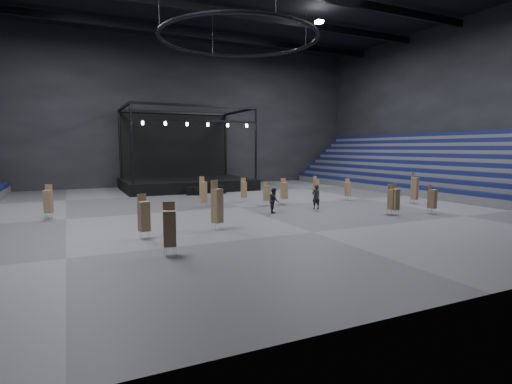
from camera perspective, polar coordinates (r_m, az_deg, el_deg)
name	(u,v)px	position (r m, az deg, el deg)	size (l,w,h in m)	color
floor	(239,207)	(31.84, -2.38, -2.19)	(50.00, 50.00, 0.00)	#4F4F51
wall_back	(173,113)	(51.67, -11.72, 10.95)	(50.00, 0.20, 18.00)	black
wall_front	(512,4)	(15.26, 32.70, 21.69)	(50.00, 0.20, 18.00)	black
wall_right	(460,106)	(47.42, 27.18, 10.82)	(0.20, 42.00, 18.00)	black
bleachers_right	(443,177)	(45.71, 25.14, 1.98)	(7.20, 40.00, 6.40)	#4B4B4E
stage	(185,176)	(46.99, -10.14, 2.24)	(14.00, 10.00, 9.20)	black
truss_ring	(239,38)	(32.57, -2.49, 21.07)	(12.30, 12.30, 5.15)	black
flight_case_left	(193,191)	(40.52, -9.05, 0.15)	(1.24, 0.62, 0.83)	black
flight_case_mid	(200,191)	(40.40, -8.02, 0.10)	(1.14, 0.57, 0.76)	black
flight_case_right	(219,190)	(41.37, -5.26, 0.34)	(1.25, 0.63, 0.84)	black
chair_stack_0	(217,205)	(22.99, -5.59, -1.84)	(0.68, 0.68, 2.87)	silver
chair_stack_1	(284,190)	(33.88, 4.04, 0.26)	(0.47, 0.47, 2.16)	silver
chair_stack_2	(144,216)	(21.45, -15.73, -3.25)	(0.60, 0.60, 2.34)	silver
chair_stack_3	(169,227)	(17.79, -12.26, -4.98)	(0.63, 0.63, 2.38)	silver
chair_stack_4	(348,189)	(36.84, 12.98, 0.45)	(0.55, 0.55, 1.96)	silver
chair_stack_5	(267,193)	(32.82, 1.57, -0.10)	(0.57, 0.57, 1.95)	silver
chair_stack_6	(432,198)	(31.17, 23.85, -0.85)	(0.62, 0.62, 2.07)	silver
chair_stack_7	(203,192)	(31.97, -7.55, 0.07)	(0.55, 0.55, 2.45)	silver
chair_stack_8	(395,199)	(29.68, 19.29, -0.94)	(0.44, 0.44, 2.21)	silver
chair_stack_9	(415,188)	(35.99, 21.71, 0.55)	(0.60, 0.60, 2.71)	silver
chair_stack_10	(316,187)	(37.81, 8.57, 0.76)	(0.51, 0.51, 2.09)	silver
chair_stack_11	(392,199)	(29.76, 18.80, -0.94)	(0.55, 0.55, 2.14)	silver
chair_stack_12	(48,201)	(29.93, -27.54, -1.13)	(0.60, 0.60, 2.29)	silver
chair_stack_13	(244,189)	(34.85, -1.76, 0.39)	(0.50, 0.50, 2.11)	silver
man_center	(316,197)	(31.19, 8.57, -0.68)	(0.69, 0.45, 1.89)	black
crew_member	(274,200)	(28.98, 2.59, -1.21)	(0.89, 0.69, 1.83)	black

